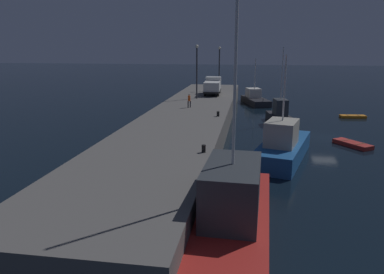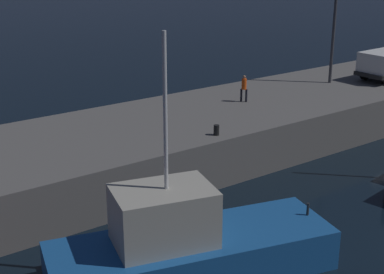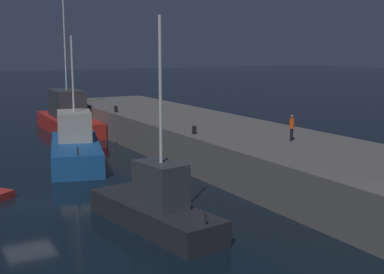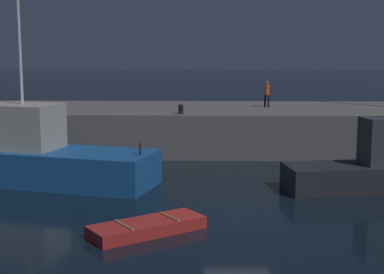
{
  "view_description": "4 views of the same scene",
  "coord_description": "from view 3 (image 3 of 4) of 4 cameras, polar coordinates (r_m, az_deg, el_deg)",
  "views": [
    {
      "loc": [
        -40.3,
        8.05,
        9.49
      ],
      "look_at": [
        -6.25,
        13.47,
        1.07
      ],
      "focal_mm": 34.92,
      "sensor_mm": 36.0,
      "label": 1
    },
    {
      "loc": [
        -19.29,
        -9.44,
        11.47
      ],
      "look_at": [
        -2.27,
        13.81,
        1.62
      ],
      "focal_mm": 53.82,
      "sensor_mm": 36.0,
      "label": 2
    },
    {
      "loc": [
        27.21,
        -5.37,
        8.09
      ],
      "look_at": [
        -5.69,
        12.88,
        1.68
      ],
      "focal_mm": 49.68,
      "sensor_mm": 36.0,
      "label": 3
    },
    {
      "loc": [
        -1.17,
        -19.9,
        5.97
      ],
      "look_at": [
        -1.99,
        11.4,
        1.16
      ],
      "focal_mm": 53.25,
      "sensor_mm": 36.0,
      "label": 4
    }
  ],
  "objects": [
    {
      "name": "fishing_boat_orange",
      "position": [
        52.57,
        -13.17,
        2.12
      ],
      "size": [
        12.5,
        4.18,
        13.3
      ],
      "color": "red",
      "rests_on": "ground"
    },
    {
      "name": "ground_plane",
      "position": [
        28.89,
        -17.25,
        -7.04
      ],
      "size": [
        320.0,
        320.0,
        0.0
      ],
      "primitive_type": "plane",
      "color": "black"
    },
    {
      "name": "fishing_boat_blue",
      "position": [
        38.18,
        -12.41,
        -0.96
      ],
      "size": [
        10.72,
        5.76,
        8.86
      ],
      "color": "#195193",
      "rests_on": "ground"
    },
    {
      "name": "dockworker",
      "position": [
        32.47,
        10.66,
        1.16
      ],
      "size": [
        0.41,
        0.41,
        1.59
      ],
      "color": "black",
      "rests_on": "pier_quay"
    },
    {
      "name": "bollard_central",
      "position": [
        46.66,
        -8.17,
        2.98
      ],
      "size": [
        0.28,
        0.28,
        0.53
      ],
      "primitive_type": "cylinder",
      "color": "black",
      "rests_on": "pier_quay"
    },
    {
      "name": "pier_quay",
      "position": [
        34.59,
        7.47,
        -1.84
      ],
      "size": [
        59.54,
        8.77,
        2.47
      ],
      "color": "#5B5956",
      "rests_on": "ground"
    },
    {
      "name": "bollard_west",
      "position": [
        34.59,
        0.24,
        0.75
      ],
      "size": [
        0.28,
        0.28,
        0.51
      ],
      "primitive_type": "cylinder",
      "color": "black",
      "rests_on": "pier_quay"
    },
    {
      "name": "fishing_boat_white",
      "position": [
        24.08,
        -3.93,
        -7.5
      ],
      "size": [
        8.23,
        3.48,
        9.4
      ],
      "color": "#232328",
      "rests_on": "ground"
    }
  ]
}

